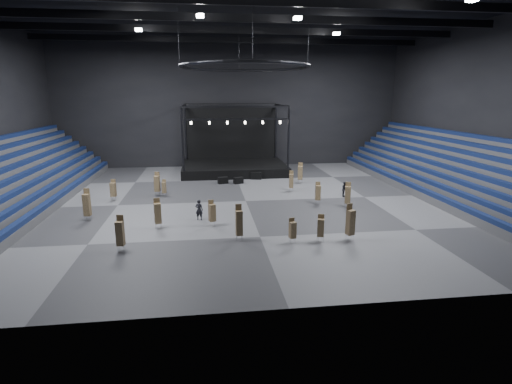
{
  "coord_description": "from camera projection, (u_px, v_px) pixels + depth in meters",
  "views": [
    {
      "loc": [
        -3.97,
        -38.7,
        10.47
      ],
      "look_at": [
        0.79,
        -2.0,
        1.4
      ],
      "focal_mm": 28.0,
      "sensor_mm": 36.0,
      "label": 1
    }
  ],
  "objects": [
    {
      "name": "ceiling",
      "position": [
        245.0,
        9.0,
        35.98
      ],
      "size": [
        50.0,
        42.0,
        0.2
      ],
      "primitive_type": "cube",
      "color": "black",
      "rests_on": "wall_back"
    },
    {
      "name": "chair_stack_6",
      "position": [
        113.0,
        189.0,
        40.28
      ],
      "size": [
        0.58,
        0.58,
        2.15
      ],
      "rotation": [
        0.0,
        0.0,
        -0.15
      ],
      "color": "silver",
      "rests_on": "floor"
    },
    {
      "name": "chair_stack_11",
      "position": [
        318.0,
        192.0,
        38.97
      ],
      "size": [
        0.56,
        0.56,
        2.19
      ],
      "rotation": [
        0.0,
        0.0,
        -0.14
      ],
      "color": "silver",
      "rests_on": "floor"
    },
    {
      "name": "chair_stack_5",
      "position": [
        120.0,
        233.0,
        27.18
      ],
      "size": [
        0.55,
        0.55,
        2.52
      ],
      "rotation": [
        0.0,
        0.0,
        -0.13
      ],
      "color": "silver",
      "rests_on": "floor"
    },
    {
      "name": "chair_stack_0",
      "position": [
        212.0,
        212.0,
        32.42
      ],
      "size": [
        0.64,
        0.64,
        2.16
      ],
      "rotation": [
        0.0,
        0.0,
        0.39
      ],
      "color": "silver",
      "rests_on": "floor"
    },
    {
      "name": "chair_stack_7",
      "position": [
        300.0,
        172.0,
        48.13
      ],
      "size": [
        0.69,
        0.69,
        2.49
      ],
      "rotation": [
        0.0,
        0.0,
        -0.3
      ],
      "color": "silver",
      "rests_on": "floor"
    },
    {
      "name": "chair_stack_10",
      "position": [
        291.0,
        181.0,
        44.11
      ],
      "size": [
        0.56,
        0.56,
        2.3
      ],
      "rotation": [
        0.0,
        0.0,
        -0.22
      ],
      "color": "silver",
      "rests_on": "floor"
    },
    {
      "name": "flight_case_left",
      "position": [
        223.0,
        180.0,
        48.09
      ],
      "size": [
        1.3,
        0.89,
        0.79
      ],
      "primitive_type": "cube",
      "rotation": [
        0.0,
        0.0,
        0.27
      ],
      "color": "black",
      "rests_on": "floor"
    },
    {
      "name": "wall_right",
      "position": [
        485.0,
        109.0,
        41.24
      ],
      "size": [
        0.2,
        42.0,
        18.0
      ],
      "primitive_type": "cube",
      "color": "black",
      "rests_on": "ground"
    },
    {
      "name": "chair_stack_1",
      "position": [
        348.0,
        194.0,
        37.61
      ],
      "size": [
        0.66,
        0.66,
        2.46
      ],
      "rotation": [
        0.0,
        0.0,
        -0.33
      ],
      "color": "silver",
      "rests_on": "floor"
    },
    {
      "name": "chair_stack_14",
      "position": [
        321.0,
        227.0,
        28.99
      ],
      "size": [
        0.6,
        0.6,
        2.03
      ],
      "rotation": [
        0.0,
        0.0,
        -0.31
      ],
      "color": "silver",
      "rests_on": "floor"
    },
    {
      "name": "wall_back",
      "position": [
        231.0,
        105.0,
        58.35
      ],
      "size": [
        50.0,
        0.2,
        18.0
      ],
      "primitive_type": "cube",
      "color": "black",
      "rests_on": "ground"
    },
    {
      "name": "truss_ring",
      "position": [
        245.0,
        66.0,
        37.17
      ],
      "size": [
        12.3,
        12.3,
        5.15
      ],
      "color": "black",
      "rests_on": "ceiling"
    },
    {
      "name": "chair_stack_12",
      "position": [
        158.0,
        213.0,
        31.79
      ],
      "size": [
        0.62,
        0.62,
        2.47
      ],
      "rotation": [
        0.0,
        0.0,
        0.24
      ],
      "color": "silver",
      "rests_on": "floor"
    },
    {
      "name": "bleachers_right",
      "position": [
        458.0,
        178.0,
        42.71
      ],
      "size": [
        7.2,
        40.0,
        6.4
      ],
      "color": "#4B4B4D",
      "rests_on": "floor"
    },
    {
      "name": "chair_stack_9",
      "position": [
        164.0,
        187.0,
        42.06
      ],
      "size": [
        0.44,
        0.44,
        1.77
      ],
      "rotation": [
        0.0,
        0.0,
        -0.09
      ],
      "color": "silver",
      "rests_on": "floor"
    },
    {
      "name": "chair_stack_13",
      "position": [
        157.0,
        183.0,
        42.22
      ],
      "size": [
        0.6,
        0.6,
        2.51
      ],
      "rotation": [
        0.0,
        0.0,
        -0.13
      ],
      "color": "silver",
      "rests_on": "floor"
    },
    {
      "name": "floor",
      "position": [
        246.0,
        201.0,
        40.26
      ],
      "size": [
        50.0,
        50.0,
        0.0
      ],
      "primitive_type": "plane",
      "color": "#57575A",
      "rests_on": "ground"
    },
    {
      "name": "stage",
      "position": [
        234.0,
        161.0,
        55.56
      ],
      "size": [
        14.0,
        10.0,
        9.2
      ],
      "color": "black",
      "rests_on": "floor"
    },
    {
      "name": "chair_stack_2",
      "position": [
        350.0,
        222.0,
        29.19
      ],
      "size": [
        0.64,
        0.64,
        2.76
      ],
      "rotation": [
        0.0,
        0.0,
        0.32
      ],
      "color": "silver",
      "rests_on": "floor"
    },
    {
      "name": "chair_stack_8",
      "position": [
        293.0,
        230.0,
        28.75
      ],
      "size": [
        0.53,
        0.53,
        1.84
      ],
      "rotation": [
        0.0,
        0.0,
        0.23
      ],
      "color": "silver",
      "rests_on": "floor"
    },
    {
      "name": "floodlights",
      "position": [
        250.0,
        17.0,
        32.46
      ],
      "size": [
        28.6,
        16.6,
        0.25
      ],
      "color": "white",
      "rests_on": "roof_girders"
    },
    {
      "name": "crew_member",
      "position": [
        345.0,
        189.0,
        41.96
      ],
      "size": [
        0.85,
        0.93,
        1.56
      ],
      "primitive_type": "imported",
      "rotation": [
        0.0,
        0.0,
        1.16
      ],
      "color": "black",
      "rests_on": "floor"
    },
    {
      "name": "roof_girders",
      "position": [
        245.0,
        18.0,
        36.17
      ],
      "size": [
        49.0,
        30.35,
        0.7
      ],
      "color": "black",
      "rests_on": "ceiling"
    },
    {
      "name": "chair_stack_3",
      "position": [
        87.0,
        204.0,
        33.73
      ],
      "size": [
        0.58,
        0.58,
        2.78
      ],
      "rotation": [
        0.0,
        0.0,
        -0.11
      ],
      "color": "silver",
      "rests_on": "floor"
    },
    {
      "name": "wall_front",
      "position": [
        293.0,
        128.0,
        17.89
      ],
      "size": [
        50.0,
        0.2,
        18.0
      ],
      "primitive_type": "cube",
      "color": "black",
      "rests_on": "ground"
    },
    {
      "name": "bleachers_left",
      "position": [
        0.0,
        191.0,
        36.99
      ],
      "size": [
        7.2,
        40.0,
        6.4
      ],
      "color": "#4B4B4D",
      "rests_on": "floor"
    },
    {
      "name": "flight_case_mid",
      "position": [
        238.0,
        180.0,
        48.09
      ],
      "size": [
        1.27,
        0.94,
        0.76
      ],
      "primitive_type": "cube",
      "rotation": [
        0.0,
        0.0,
        0.37
      ],
      "color": "black",
      "rests_on": "floor"
    },
    {
      "name": "chair_stack_4",
      "position": [
        239.0,
        222.0,
        29.16
      ],
      "size": [
        0.52,
        0.52,
        2.72
      ],
      "rotation": [
        0.0,
        0.0,
        0.09
      ],
      "color": "silver",
      "rests_on": "floor"
    },
    {
      "name": "man_center",
      "position": [
        199.0,
        210.0,
        34.03
      ],
      "size": [
        0.75,
        0.59,
        1.79
      ],
      "primitive_type": "imported",
      "rotation": [
        0.0,
        0.0,
        2.86
      ],
      "color": "black",
      "rests_on": "floor"
    },
    {
      "name": "flight_case_right",
      "position": [
        256.0,
        176.0,
        50.55
      ],
      "size": [
        1.51,
        1.02,
        0.92
      ],
      "primitive_type": "cube",
      "rotation": [
        0.0,
        0.0,
        -0.26
      ],
      "color": "black",
      "rests_on": "floor"
    }
  ]
}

